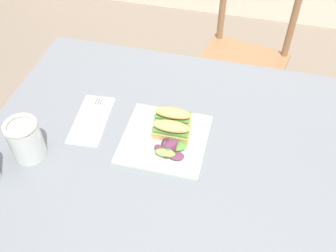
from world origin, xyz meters
TOP-DOWN VIEW (x-y plane):
  - dining_table at (-0.14, 0.01)m, footprint 1.11×0.84m
  - chair_wooden_far at (0.01, 0.84)m, footprint 0.48×0.48m
  - plate_lunch at (-0.16, 0.01)m, footprint 0.24×0.24m
  - sandwich_half_front at (-0.14, 0.02)m, footprint 0.11×0.05m
  - sandwich_half_back at (-0.15, 0.07)m, footprint 0.11×0.05m
  - salad_mixed_greens at (-0.13, -0.03)m, footprint 0.10×0.10m
  - napkin_folded at (-0.39, 0.03)m, footprint 0.11×0.21m
  - fork_on_napkin at (-0.40, 0.05)m, footprint 0.03×0.19m
  - mason_jar_iced_tea at (-0.51, -0.13)m, footprint 0.09×0.09m

SIDE VIEW (x-z plane):
  - chair_wooden_far at x=0.01m, z-range 0.01..0.88m
  - dining_table at x=-0.14m, z-range 0.23..0.97m
  - napkin_folded at x=-0.39m, z-range 0.74..0.74m
  - plate_lunch at x=-0.16m, z-range 0.74..0.75m
  - fork_on_napkin at x=-0.40m, z-range 0.74..0.75m
  - salad_mixed_greens at x=-0.13m, z-range 0.75..0.78m
  - sandwich_half_front at x=-0.14m, z-range 0.75..0.81m
  - sandwich_half_back at x=-0.15m, z-range 0.75..0.81m
  - mason_jar_iced_tea at x=-0.51m, z-range 0.73..0.86m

